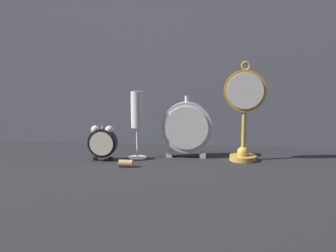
{
  "coord_description": "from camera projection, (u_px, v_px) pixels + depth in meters",
  "views": [
    {
      "loc": [
        0.11,
        -1.09,
        0.3
      ],
      "look_at": [
        0.0,
        0.08,
        0.11
      ],
      "focal_mm": 40.0,
      "sensor_mm": 36.0,
      "label": 1
    }
  ],
  "objects": [
    {
      "name": "ground_plane",
      "position": [
        166.0,
        167.0,
        1.13
      ],
      "size": [
        4.0,
        4.0,
        0.0
      ],
      "primitive_type": "plane",
      "color": "#232328"
    },
    {
      "name": "fabric_backdrop_drape",
      "position": [
        174.0,
        43.0,
        1.39
      ],
      "size": [
        1.52,
        0.01,
        0.77
      ],
      "primitive_type": "cube",
      "color": "slate",
      "rests_on": "ground_plane"
    },
    {
      "name": "pocket_watch_on_stand",
      "position": [
        244.0,
        113.0,
        1.18
      ],
      "size": [
        0.13,
        0.09,
        0.32
      ],
      "color": "gold",
      "rests_on": "ground_plane"
    },
    {
      "name": "alarm_clock_twin_bell",
      "position": [
        103.0,
        141.0,
        1.19
      ],
      "size": [
        0.09,
        0.03,
        0.11
      ],
      "color": "black",
      "rests_on": "ground_plane"
    },
    {
      "name": "mantel_clock_silver",
      "position": [
        187.0,
        128.0,
        1.23
      ],
      "size": [
        0.17,
        0.04,
        0.2
      ],
      "color": "silver",
      "rests_on": "ground_plane"
    },
    {
      "name": "champagne_flute",
      "position": [
        137.0,
        116.0,
        1.21
      ],
      "size": [
        0.06,
        0.06,
        0.22
      ],
      "color": "silver",
      "rests_on": "ground_plane"
    },
    {
      "name": "wine_cork",
      "position": [
        126.0,
        163.0,
        1.13
      ],
      "size": [
        0.04,
        0.02,
        0.02
      ],
      "primitive_type": "cylinder",
      "rotation": [
        0.0,
        1.57,
        0.0
      ],
      "color": "tan",
      "rests_on": "ground_plane"
    }
  ]
}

